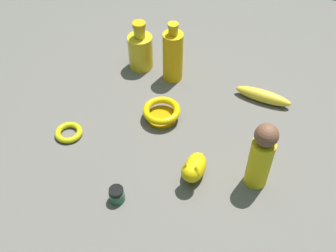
# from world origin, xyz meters

# --- Properties ---
(ground) EXTENTS (2.00, 2.00, 0.00)m
(ground) POSITION_xyz_m (0.00, 0.00, 0.00)
(ground) COLOR #5B5651
(cat_figurine) EXTENTS (0.06, 0.13, 0.09)m
(cat_figurine) POSITION_xyz_m (-0.12, 0.12, 0.04)
(cat_figurine) COLOR #E0BA0A
(cat_figurine) RESTS_ON ground
(nail_polish_jar) EXTENTS (0.04, 0.04, 0.04)m
(nail_polish_jar) POSITION_xyz_m (0.04, 0.26, 0.02)
(nail_polish_jar) COLOR #295D3D
(nail_polish_jar) RESTS_ON ground
(bottle_short) EXTENTS (0.09, 0.09, 0.18)m
(bottle_short) POSITION_xyz_m (0.21, -0.28, 0.07)
(bottle_short) COLOR gold
(bottle_short) RESTS_ON ground
(bowl) EXTENTS (0.12, 0.12, 0.04)m
(bowl) POSITION_xyz_m (0.05, -0.06, 0.03)
(bowl) COLOR #B78005
(bowl) RESTS_ON ground
(bangle) EXTENTS (0.08, 0.08, 0.02)m
(bangle) POSITION_xyz_m (0.28, 0.10, 0.01)
(bangle) COLOR gold
(bangle) RESTS_ON ground
(bottle_tall) EXTENTS (0.07, 0.07, 0.21)m
(bottle_tall) POSITION_xyz_m (0.09, -0.26, 0.09)
(bottle_tall) COLOR #E7A40C
(bottle_tall) RESTS_ON ground
(person_figure_adult) EXTENTS (0.08, 0.08, 0.21)m
(person_figure_adult) POSITION_xyz_m (-0.28, 0.07, 0.11)
(person_figure_adult) COLOR yellow
(person_figure_adult) RESTS_ON ground
(banana) EXTENTS (0.19, 0.05, 0.04)m
(banana) POSITION_xyz_m (-0.23, -0.26, 0.02)
(banana) COLOR yellow
(banana) RESTS_ON ground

